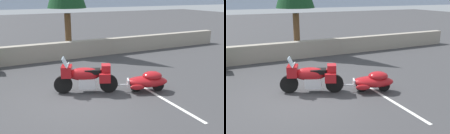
{
  "view_description": "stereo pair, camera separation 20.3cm",
  "coord_description": "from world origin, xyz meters",
  "views": [
    {
      "loc": [
        -2.58,
        -7.82,
        3.49
      ],
      "look_at": [
        1.48,
        0.36,
        0.85
      ],
      "focal_mm": 40.71,
      "sensor_mm": 36.0,
      "label": 1
    },
    {
      "loc": [
        -2.4,
        -7.91,
        3.49
      ],
      "look_at": [
        1.48,
        0.36,
        0.85
      ],
      "focal_mm": 40.71,
      "sensor_mm": 36.0,
      "label": 2
    }
  ],
  "objects": [
    {
      "name": "stone_guard_wall",
      "position": [
        -0.79,
        5.61,
        0.47
      ],
      "size": [
        24.0,
        0.59,
        0.95
      ],
      "color": "gray",
      "rests_on": "ground"
    },
    {
      "name": "parking_stripe_marker",
      "position": [
        2.62,
        -1.5,
        0.0
      ],
      "size": [
        0.12,
        3.6,
        0.01
      ],
      "primitive_type": "cube",
      "color": "silver",
      "rests_on": "ground"
    },
    {
      "name": "ground_plane",
      "position": [
        0.0,
        0.0,
        0.0
      ],
      "size": [
        80.0,
        80.0,
        0.0
      ],
      "primitive_type": "plane",
      "color": "#38383A"
    },
    {
      "name": "touring_motorcycle",
      "position": [
        0.44,
        0.39,
        0.62
      ],
      "size": [
        2.19,
        1.26,
        1.33
      ],
      "color": "black",
      "rests_on": "ground"
    },
    {
      "name": "car_shaped_trailer",
      "position": [
        2.53,
        -0.48,
        0.41
      ],
      "size": [
        2.17,
        1.22,
        0.76
      ],
      "color": "black",
      "rests_on": "ground"
    }
  ]
}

